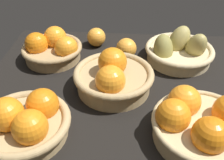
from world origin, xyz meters
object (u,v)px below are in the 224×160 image
object	(u,v)px
basket_far_right	(25,122)
basket_near_right	(53,48)
loose_orange_back_gap	(126,48)
loose_orange_front_gap	(96,37)
basket_far_left	(201,124)
basket_near_left_pears	(179,51)
basket_center	(113,77)

from	to	relation	value
basket_far_right	basket_near_right	bearing A→B (deg)	-86.25
loose_orange_back_gap	loose_orange_front_gap	bearing A→B (deg)	-34.46
basket_near_right	basket_far_left	bearing A→B (deg)	142.94
basket_near_left_pears	basket_center	bearing A→B (deg)	39.92
basket_far_left	loose_orange_front_gap	distance (cm)	53.17
loose_orange_front_gap	basket_near_right	bearing A→B (deg)	36.92
basket_far_right	basket_near_left_pears	bearing A→B (deg)	-138.02
basket_far_left	loose_orange_front_gap	xyz separation A→B (cm)	(30.09, -43.82, -1.00)
loose_orange_front_gap	basket_far_right	bearing A→B (deg)	75.73
basket_center	loose_orange_back_gap	xyz separation A→B (cm)	(-3.36, -18.85, -1.04)
loose_orange_back_gap	basket_far_right	bearing A→B (deg)	58.63
basket_near_left_pears	loose_orange_front_gap	world-z (taller)	basket_near_left_pears
basket_center	basket_far_left	size ratio (longest dim) A/B	0.97
basket_far_left	loose_orange_back_gap	xyz separation A→B (cm)	(18.57, -35.92, -0.88)
basket_far_right	loose_orange_front_gap	xyz separation A→B (cm)	(-11.69, -45.96, -0.74)
basket_center	basket_far_left	xyz separation A→B (cm)	(-21.93, 17.07, -0.16)
basket_near_left_pears	loose_orange_back_gap	distance (cm)	18.24
basket_far_right	loose_orange_back_gap	bearing A→B (deg)	-121.37
basket_near_right	loose_orange_front_gap	xyz separation A→B (cm)	(-14.01, -10.52, -0.67)
loose_orange_front_gap	basket_far_left	bearing A→B (deg)	124.47
basket_far_right	basket_near_right	xyz separation A→B (cm)	(2.32, -35.43, -0.07)
basket_far_left	loose_orange_front_gap	bearing A→B (deg)	-55.53
basket_far_left	basket_near_right	world-z (taller)	basket_far_left
basket_near_left_pears	basket_near_right	distance (cm)	43.78
basket_far_right	basket_far_left	bearing A→B (deg)	-177.08
basket_near_left_pears	loose_orange_front_gap	distance (cm)	30.98
basket_far_right	basket_near_right	world-z (taller)	basket_far_right
basket_near_right	loose_orange_back_gap	size ratio (longest dim) A/B	2.90
basket_center	loose_orange_back_gap	distance (cm)	19.17
loose_orange_front_gap	loose_orange_back_gap	world-z (taller)	loose_orange_back_gap
basket_center	basket_far_right	xyz separation A→B (cm)	(19.84, 19.21, -0.42)
basket_far_right	basket_far_left	world-z (taller)	basket_far_right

